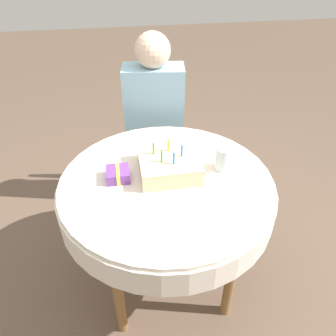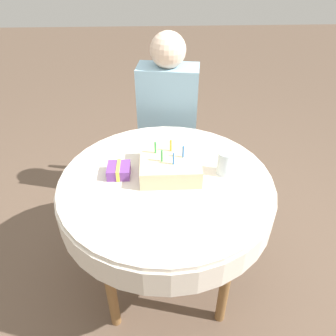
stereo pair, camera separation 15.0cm
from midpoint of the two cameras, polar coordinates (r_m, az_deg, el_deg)
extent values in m
plane|color=brown|center=(2.05, 1.90, -18.26)|extent=(12.00, 12.00, 0.00)
cylinder|color=silver|center=(1.52, 2.44, -2.37)|extent=(0.99, 0.99, 0.02)
cylinder|color=silver|center=(1.57, 2.37, -4.53)|extent=(1.01, 1.01, 0.13)
cylinder|color=brown|center=(1.61, -7.42, -19.07)|extent=(0.05, 0.05, 0.71)
cylinder|color=brown|center=(1.65, 12.84, -18.14)|extent=(0.05, 0.05, 0.71)
cylinder|color=brown|center=(1.97, -6.41, -5.87)|extent=(0.05, 0.05, 0.71)
cylinder|color=brown|center=(2.00, 9.42, -5.40)|extent=(0.05, 0.05, 0.71)
cube|color=#A37A4C|center=(2.30, 1.87, 3.06)|extent=(0.42, 0.42, 0.04)
cube|color=#A37A4C|center=(2.33, 2.29, 10.42)|extent=(0.34, 0.08, 0.45)
cylinder|color=#A37A4C|center=(2.31, -2.48, -3.32)|extent=(0.04, 0.04, 0.39)
cylinder|color=#A37A4C|center=(2.30, 5.48, -3.80)|extent=(0.04, 0.04, 0.39)
cylinder|color=#A37A4C|center=(2.56, -1.55, 1.26)|extent=(0.04, 0.04, 0.39)
cylinder|color=#A37A4C|center=(2.55, 5.62, 0.85)|extent=(0.04, 0.04, 0.39)
cylinder|color=beige|center=(2.30, -0.80, -2.87)|extent=(0.09, 0.09, 0.43)
cylinder|color=beige|center=(2.29, 3.84, -3.15)|extent=(0.09, 0.09, 0.43)
cube|color=#8CB7D1|center=(2.14, 2.03, 9.93)|extent=(0.40, 0.24, 0.58)
sphere|color=beige|center=(2.00, 2.28, 19.82)|extent=(0.21, 0.21, 0.21)
cube|color=beige|center=(1.53, 3.13, 0.58)|extent=(0.28, 0.28, 0.09)
cylinder|color=blue|center=(1.50, 5.52, 2.74)|extent=(0.01, 0.01, 0.06)
cylinder|color=gold|center=(1.53, 3.28, 3.85)|extent=(0.01, 0.01, 0.06)
cylinder|color=green|center=(1.52, 0.60, 3.49)|extent=(0.01, 0.01, 0.06)
cylinder|color=green|center=(1.46, 1.85, 2.03)|extent=(0.01, 0.01, 0.06)
cylinder|color=blue|center=(1.45, 3.91, 1.62)|extent=(0.01, 0.01, 0.06)
cylinder|color=silver|center=(1.55, 12.64, 0.76)|extent=(0.07, 0.07, 0.12)
cube|color=#753D99|center=(1.53, -5.82, -0.54)|extent=(0.10, 0.10, 0.05)
cube|color=#EAE54C|center=(1.53, -5.82, -0.54)|extent=(0.02, 0.11, 0.06)
camera|label=1|loc=(0.07, -87.14, 2.13)|focal=35.00mm
camera|label=2|loc=(0.07, 92.86, -2.13)|focal=35.00mm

